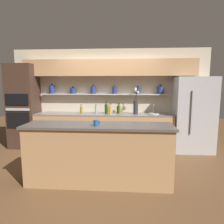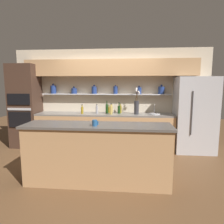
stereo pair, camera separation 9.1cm
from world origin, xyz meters
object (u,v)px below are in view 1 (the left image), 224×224
object	(u,v)px
flower_vase	(136,105)
bottle_wine_2	(118,109)
bottle_oil_0	(81,110)
bottle_spirit_3	(96,110)
refrigerator	(193,114)
bottle_oil_7	(108,110)
sink_fixture	(154,113)
coffee_mug	(96,123)
bottle_spirit_1	(111,109)
oven_tower	(24,106)
bottle_spirit_6	(110,110)
bottle_wine_4	(106,108)
bottle_oil_5	(119,109)

from	to	relation	value
flower_vase	bottle_wine_2	size ratio (longest dim) A/B	2.30
bottle_oil_0	bottle_spirit_3	xyz separation A→B (m)	(0.37, 0.08, 0.01)
refrigerator	bottle_oil_7	size ratio (longest dim) A/B	8.56
sink_fixture	coffee_mug	bearing A→B (deg)	-120.50
refrigerator	bottle_spirit_1	distance (m)	2.09
oven_tower	sink_fixture	size ratio (longest dim) A/B	7.98
sink_fixture	bottle_spirit_3	xyz separation A→B (m)	(-1.48, -0.03, 0.08)
bottle_spirit_1	coffee_mug	size ratio (longest dim) A/B	2.32
bottle_spirit_6	bottle_oil_7	bearing A→B (deg)	106.61
bottle_wine_4	coffee_mug	xyz separation A→B (m)	(0.05, -2.05, 0.02)
bottle_wine_2	bottle_oil_5	size ratio (longest dim) A/B	1.15
bottle_oil_0	bottle_wine_2	bearing A→B (deg)	8.28
refrigerator	sink_fixture	size ratio (longest dim) A/B	6.76
flower_vase	bottle_oil_0	xyz separation A→B (m)	(-1.39, -0.05, -0.13)
flower_vase	bottle_spirit_3	world-z (taller)	flower_vase
bottle_oil_0	bottle_spirit_6	xyz separation A→B (m)	(0.75, -0.04, 0.02)
flower_vase	bottle_oil_5	xyz separation A→B (m)	(-0.42, 0.20, -0.12)
bottle_spirit_3	bottle_oil_7	xyz separation A→B (m)	(0.30, 0.15, -0.02)
oven_tower	bottle_wine_2	world-z (taller)	oven_tower
refrigerator	flower_vase	world-z (taller)	refrigerator
oven_tower	bottle_wine_4	size ratio (longest dim) A/B	6.65
bottle_spirit_1	bottle_oil_5	xyz separation A→B (m)	(0.23, -0.01, 0.00)
oven_tower	bottle_wine_4	xyz separation A→B (m)	(2.19, 0.06, -0.05)
refrigerator	bottle_wine_2	world-z (taller)	refrigerator
sink_fixture	bottle_spirit_1	distance (m)	1.13
bottle_oil_7	bottle_spirit_6	bearing A→B (deg)	-73.39
oven_tower	bottle_spirit_3	bearing A→B (deg)	-0.37
bottle_oil_0	bottle_spirit_1	distance (m)	0.78
bottle_oil_5	bottle_wine_4	bearing A→B (deg)	-163.54
bottle_oil_7	coffee_mug	world-z (taller)	bottle_oil_7
oven_tower	bottle_spirit_6	distance (m)	2.32
bottle_wine_4	flower_vase	bearing A→B (deg)	-7.10
flower_vase	bottle_spirit_1	bearing A→B (deg)	161.96
flower_vase	bottle_spirit_6	size ratio (longest dim) A/B	2.46
bottle_oil_0	bottle_wine_2	distance (m)	0.95
sink_fixture	bottle_wine_4	xyz separation A→B (m)	(-1.23, 0.05, 0.10)
bottle_wine_2	bottle_spirit_3	size ratio (longest dim) A/B	1.20
sink_fixture	bottle_wine_2	size ratio (longest dim) A/B	0.94
bottle_spirit_1	bottle_oil_7	xyz separation A→B (m)	(-0.07, -0.03, -0.01)
sink_fixture	bottle_spirit_6	world-z (taller)	bottle_spirit_6
refrigerator	bottle_wine_4	bearing A→B (deg)	177.53
oven_tower	bottle_oil_7	bearing A→B (deg)	3.57
flower_vase	bottle_spirit_3	bearing A→B (deg)	178.59
oven_tower	bottle_oil_7	size ratio (longest dim) A/B	10.11
refrigerator	bottle_wine_2	size ratio (longest dim) A/B	6.36
bottle_spirit_1	bottle_wine_4	size ratio (longest dim) A/B	0.71
refrigerator	flower_vase	bearing A→B (deg)	-179.96
flower_vase	sink_fixture	xyz separation A→B (m)	(0.46, 0.05, -0.20)
coffee_mug	bottle_wine_4	bearing A→B (deg)	91.35
flower_vase	bottle_spirit_1	world-z (taller)	flower_vase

